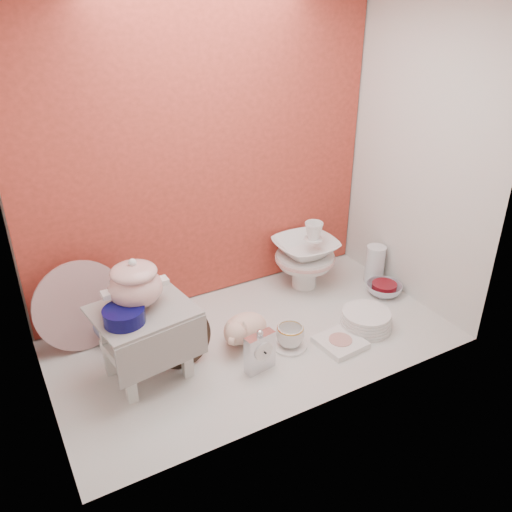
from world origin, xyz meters
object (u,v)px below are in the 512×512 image
(step_stool, at_px, (146,343))
(porcelain_tower, at_px, (305,255))
(mantel_clock, at_px, (260,350))
(dinner_plate_stack, at_px, (366,320))
(blue_white_vase, at_px, (114,316))
(soup_tureen, at_px, (135,283))
(crystal_bowl, at_px, (384,289))
(gold_rim_teacup, at_px, (290,336))
(plush_pig, at_px, (245,328))
(floral_platter, at_px, (81,306))

(step_stool, xyz_separation_m, porcelain_tower, (0.98, 0.29, 0.02))
(mantel_clock, relative_size, dinner_plate_stack, 0.79)
(blue_white_vase, xyz_separation_m, porcelain_tower, (1.02, -0.04, 0.07))
(soup_tureen, distance_m, mantel_clock, 0.59)
(blue_white_vase, relative_size, crystal_bowl, 1.21)
(soup_tureen, relative_size, dinner_plate_stack, 1.02)
(soup_tureen, bearing_deg, gold_rim_teacup, -14.76)
(soup_tureen, xyz_separation_m, plush_pig, (0.47, -0.03, -0.35))
(plush_pig, bearing_deg, gold_rim_teacup, -53.85)
(mantel_clock, height_order, crystal_bowl, mantel_clock)
(mantel_clock, distance_m, crystal_bowl, 0.90)
(dinner_plate_stack, bearing_deg, gold_rim_teacup, 173.02)
(dinner_plate_stack, height_order, porcelain_tower, porcelain_tower)
(plush_pig, relative_size, dinner_plate_stack, 1.06)
(plush_pig, distance_m, gold_rim_teacup, 0.21)
(step_stool, distance_m, crystal_bowl, 1.30)
(dinner_plate_stack, bearing_deg, mantel_clock, -177.98)
(floral_platter, relative_size, porcelain_tower, 1.11)
(plush_pig, height_order, crystal_bowl, plush_pig)
(blue_white_vase, bearing_deg, crystal_bowl, -13.34)
(step_stool, relative_size, floral_platter, 0.93)
(plush_pig, distance_m, dinner_plate_stack, 0.58)
(blue_white_vase, bearing_deg, dinner_plate_stack, -25.86)
(soup_tureen, height_order, floral_platter, soup_tureen)
(plush_pig, height_order, gold_rim_teacup, plush_pig)
(soup_tureen, height_order, porcelain_tower, soup_tureen)
(floral_platter, relative_size, mantel_clock, 2.08)
(floral_platter, height_order, plush_pig, floral_platter)
(step_stool, distance_m, plush_pig, 0.47)
(step_stool, height_order, mantel_clock, step_stool)
(step_stool, xyz_separation_m, mantel_clock, (0.42, -0.20, -0.06))
(blue_white_vase, distance_m, plush_pig, 0.60)
(step_stool, relative_size, dinner_plate_stack, 1.53)
(floral_platter, bearing_deg, soup_tureen, -60.80)
(floral_platter, xyz_separation_m, dinner_plate_stack, (1.19, -0.52, -0.16))
(blue_white_vase, xyz_separation_m, gold_rim_teacup, (0.66, -0.46, -0.05))
(step_stool, height_order, soup_tureen, soup_tureen)
(crystal_bowl, bearing_deg, blue_white_vase, 166.66)
(soup_tureen, xyz_separation_m, floral_platter, (-0.17, 0.31, -0.23))
(plush_pig, bearing_deg, crystal_bowl, -13.40)
(gold_rim_teacup, bearing_deg, step_stool, 167.91)
(floral_platter, relative_size, gold_rim_teacup, 3.28)
(step_stool, bearing_deg, porcelain_tower, 8.96)
(mantel_clock, relative_size, porcelain_tower, 0.53)
(crystal_bowl, bearing_deg, step_stool, -179.40)
(dinner_plate_stack, bearing_deg, porcelain_tower, 94.32)
(mantel_clock, xyz_separation_m, crystal_bowl, (0.88, 0.21, -0.07))
(blue_white_vase, bearing_deg, porcelain_tower, -2.14)
(plush_pig, bearing_deg, dinner_plate_stack, -32.32)
(floral_platter, xyz_separation_m, porcelain_tower, (1.16, -0.05, -0.02))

